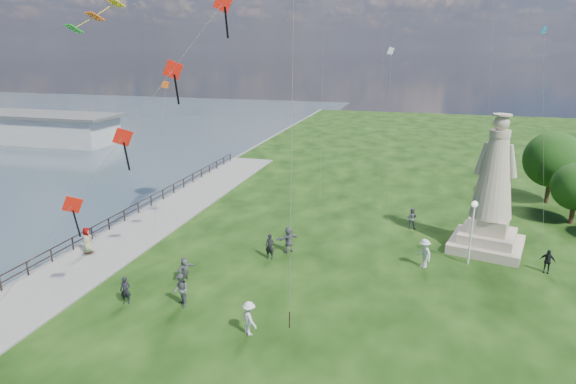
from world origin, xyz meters
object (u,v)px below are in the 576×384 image
(person_0, at_px, (126,290))
(person_7, at_px, (412,218))
(lamppost, at_px, (473,219))
(pier_pavilion, at_px, (27,127))
(person_10, at_px, (87,242))
(person_11, at_px, (289,239))
(person_6, at_px, (270,246))
(person_9, at_px, (547,261))
(person_2, at_px, (249,318))
(person_1, at_px, (181,290))
(person_8, at_px, (424,253))
(person_5, at_px, (185,269))
(statue, at_px, (492,200))

(person_0, relative_size, person_7, 0.97)
(lamppost, xyz_separation_m, person_7, (-3.79, 5.66, -2.26))
(pier_pavilion, bearing_deg, person_0, -42.11)
(person_10, relative_size, person_11, 0.99)
(person_6, distance_m, person_9, 17.33)
(pier_pavilion, bearing_deg, person_10, -42.66)
(person_2, relative_size, person_7, 1.06)
(person_1, relative_size, person_10, 1.03)
(person_10, bearing_deg, person_1, -122.06)
(person_8, distance_m, person_11, 8.91)
(person_2, height_order, person_5, person_2)
(person_0, height_order, person_6, person_6)
(person_8, height_order, person_10, person_8)
(person_5, relative_size, person_11, 0.80)
(lamppost, bearing_deg, person_1, -147.27)
(pier_pavilion, distance_m, person_9, 72.12)
(person_10, bearing_deg, pier_pavilion, 40.86)
(person_0, height_order, person_10, person_10)
(person_8, bearing_deg, person_1, -91.24)
(person_2, xyz_separation_m, person_9, (15.37, 11.35, -0.10))
(person_9, distance_m, person_11, 16.29)
(person_9, distance_m, person_10, 29.64)
(person_9, bearing_deg, person_8, -153.87)
(pier_pavilion, xyz_separation_m, lamppost, (61.58, -28.76, 1.24))
(statue, height_order, person_0, statue)
(person_10, bearing_deg, statue, -78.74)
(person_8, xyz_separation_m, person_9, (7.33, 1.29, -0.18))
(person_5, height_order, person_6, person_6)
(person_11, bearing_deg, person_5, 3.64)
(person_0, height_order, person_7, person_7)
(pier_pavilion, bearing_deg, person_6, -32.67)
(lamppost, bearing_deg, person_10, -167.75)
(person_6, bearing_deg, person_10, -162.00)
(person_6, height_order, person_9, person_6)
(person_7, bearing_deg, person_6, 50.96)
(person_8, bearing_deg, person_7, 152.77)
(statue, relative_size, person_7, 5.72)
(person_2, relative_size, person_5, 1.19)
(person_5, relative_size, person_7, 0.89)
(person_1, height_order, person_2, person_1)
(person_5, xyz_separation_m, person_10, (-8.08, 1.66, 0.17))
(person_6, height_order, person_11, person_11)
(person_8, bearing_deg, pier_pavilion, -152.68)
(person_6, xyz_separation_m, person_9, (17.12, 2.71, -0.09))
(person_2, distance_m, person_8, 12.89)
(statue, relative_size, lamppost, 2.19)
(lamppost, bearing_deg, person_6, -167.96)
(pier_pavilion, bearing_deg, person_2, -38.29)
(person_9, bearing_deg, pier_pavilion, 172.71)
(person_2, bearing_deg, person_9, -105.49)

